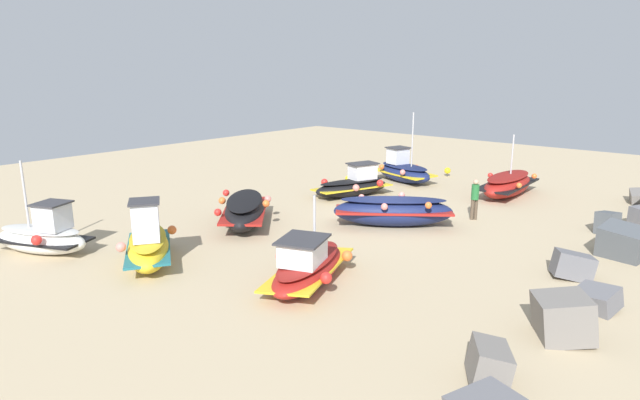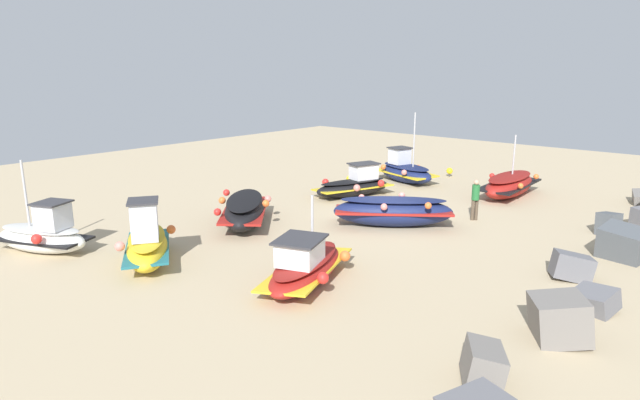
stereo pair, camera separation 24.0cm
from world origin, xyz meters
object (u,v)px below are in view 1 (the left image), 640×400
(fishing_boat_0, at_px, (393,210))
(mooring_buoy_0, at_px, (447,171))
(fishing_boat_2, at_px, (353,185))
(fishing_boat_4, at_px, (308,266))
(fishing_boat_1, at_px, (245,210))
(fishing_boat_7, at_px, (403,171))
(person_walking, at_px, (475,197))
(fishing_boat_5, at_px, (43,236))
(fishing_boat_3, at_px, (508,184))
(fishing_boat_6, at_px, (148,244))

(fishing_boat_0, relative_size, mooring_buoy_0, 9.19)
(fishing_boat_2, distance_m, fishing_boat_4, 11.39)
(fishing_boat_1, bearing_deg, mooring_buoy_0, -49.20)
(fishing_boat_7, xyz_separation_m, person_walking, (4.80, 6.44, 0.38))
(fishing_boat_1, height_order, person_walking, person_walking)
(fishing_boat_7, bearing_deg, fishing_boat_5, 97.22)
(fishing_boat_3, height_order, mooring_buoy_0, fishing_boat_3)
(fishing_boat_3, bearing_deg, fishing_boat_2, -51.07)
(fishing_boat_0, xyz_separation_m, fishing_boat_1, (3.81, -4.72, -0.03))
(fishing_boat_3, relative_size, fishing_boat_7, 1.16)
(fishing_boat_3, xyz_separation_m, fishing_boat_7, (0.42, -5.84, 0.03))
(fishing_boat_4, bearing_deg, mooring_buoy_0, 173.89)
(fishing_boat_0, height_order, fishing_boat_5, fishing_boat_5)
(fishing_boat_3, xyz_separation_m, person_walking, (5.22, 0.60, 0.41))
(fishing_boat_5, bearing_deg, fishing_boat_0, 31.50)
(fishing_boat_2, distance_m, fishing_boat_3, 7.78)
(fishing_boat_0, relative_size, fishing_boat_6, 1.25)
(fishing_boat_1, xyz_separation_m, fishing_boat_5, (6.88, -2.77, -0.00))
(fishing_boat_0, distance_m, fishing_boat_5, 13.05)
(fishing_boat_1, distance_m, mooring_buoy_0, 14.65)
(fishing_boat_2, distance_m, fishing_boat_7, 4.64)
(fishing_boat_4, bearing_deg, fishing_boat_0, 170.83)
(fishing_boat_3, bearing_deg, fishing_boat_4, -2.48)
(fishing_boat_1, relative_size, fishing_boat_2, 1.01)
(fishing_boat_0, distance_m, person_walking, 3.69)
(person_walking, bearing_deg, fishing_boat_7, 7.08)
(fishing_boat_6, distance_m, person_walking, 13.28)
(fishing_boat_0, xyz_separation_m, fishing_boat_3, (-8.20, 1.54, -0.05))
(fishing_boat_0, distance_m, mooring_buoy_0, 11.18)
(fishing_boat_4, distance_m, fishing_boat_5, 9.66)
(fishing_boat_2, xyz_separation_m, person_walking, (0.17, 6.52, 0.46))
(fishing_boat_6, bearing_deg, fishing_boat_1, 134.48)
(fishing_boat_7, bearing_deg, fishing_boat_0, 135.94)
(fishing_boat_0, xyz_separation_m, fishing_boat_5, (10.69, -7.49, -0.03))
(fishing_boat_0, distance_m, fishing_boat_4, 6.85)
(person_walking, bearing_deg, fishing_boat_5, 98.60)
(fishing_boat_0, distance_m, fishing_boat_7, 8.89)
(fishing_boat_7, bearing_deg, fishing_boat_6, 108.93)
(fishing_boat_3, height_order, fishing_boat_7, fishing_boat_7)
(fishing_boat_4, distance_m, fishing_boat_7, 15.55)
(fishing_boat_3, distance_m, mooring_buoy_0, 5.27)
(fishing_boat_0, height_order, fishing_boat_4, fishing_boat_4)
(fishing_boat_2, distance_m, fishing_boat_6, 12.08)
(fishing_boat_0, height_order, fishing_boat_2, fishing_boat_2)
(fishing_boat_2, xyz_separation_m, fishing_boat_4, (9.87, 5.68, -0.02))
(fishing_boat_2, relative_size, fishing_boat_5, 1.16)
(fishing_boat_5, relative_size, fishing_boat_7, 0.92)
(fishing_boat_1, relative_size, fishing_boat_6, 1.14)
(fishing_boat_0, xyz_separation_m, fishing_boat_4, (6.73, 1.31, -0.11))
(mooring_buoy_0, bearing_deg, fishing_boat_0, 15.97)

